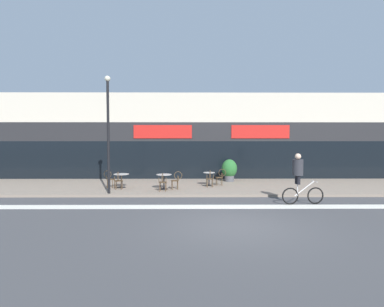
{
  "coord_description": "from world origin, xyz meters",
  "views": [
    {
      "loc": [
        -1.37,
        -9.02,
        2.65
      ],
      "look_at": [
        -1.26,
        7.13,
        1.87
      ],
      "focal_mm": 28.0,
      "sensor_mm": 36.0,
      "label": 1
    }
  ],
  "objects_px": {
    "cafe_chair_0_near": "(119,179)",
    "cafe_chair_0_side": "(109,178)",
    "bistro_table_2": "(209,176)",
    "cafe_chair_2_side": "(220,176)",
    "lamp_post": "(108,126)",
    "cafe_chair_1_near": "(163,181)",
    "cafe_chair_2_near": "(210,177)",
    "cyclist_0": "(299,175)",
    "bistro_table_0": "(121,178)",
    "bistro_table_1": "(164,178)",
    "cafe_chair_1_side": "(176,179)",
    "planter_pot": "(229,170)"
  },
  "relations": [
    {
      "from": "cafe_chair_0_near",
      "to": "cafe_chair_2_side",
      "type": "distance_m",
      "value": 5.42
    },
    {
      "from": "cafe_chair_1_near",
      "to": "cafe_chair_1_side",
      "type": "relative_size",
      "value": 1.0
    },
    {
      "from": "cafe_chair_0_side",
      "to": "cafe_chair_1_near",
      "type": "relative_size",
      "value": 1.0
    },
    {
      "from": "bistro_table_0",
      "to": "cafe_chair_1_side",
      "type": "distance_m",
      "value": 2.94
    },
    {
      "from": "bistro_table_1",
      "to": "cafe_chair_2_near",
      "type": "relative_size",
      "value": 0.86
    },
    {
      "from": "cafe_chair_1_side",
      "to": "cafe_chair_0_near",
      "type": "bearing_deg",
      "value": -6.01
    },
    {
      "from": "cafe_chair_0_near",
      "to": "cafe_chair_1_near",
      "type": "xyz_separation_m",
      "value": [
        2.26,
        -0.52,
        0.0
      ]
    },
    {
      "from": "bistro_table_1",
      "to": "cafe_chair_2_side",
      "type": "height_order",
      "value": "cafe_chair_2_side"
    },
    {
      "from": "cafe_chair_0_side",
      "to": "cafe_chair_1_near",
      "type": "height_order",
      "value": "same"
    },
    {
      "from": "cafe_chair_0_side",
      "to": "cafe_chair_2_side",
      "type": "height_order",
      "value": "same"
    },
    {
      "from": "cafe_chair_2_side",
      "to": "bistro_table_1",
      "type": "bearing_deg",
      "value": 17.92
    },
    {
      "from": "bistro_table_2",
      "to": "cafe_chair_2_near",
      "type": "distance_m",
      "value": 0.63
    },
    {
      "from": "lamp_post",
      "to": "cyclist_0",
      "type": "bearing_deg",
      "value": -12.73
    },
    {
      "from": "bistro_table_2",
      "to": "cafe_chair_2_side",
      "type": "xyz_separation_m",
      "value": [
        0.63,
        0.01,
        0.01
      ]
    },
    {
      "from": "cafe_chair_2_near",
      "to": "cyclist_0",
      "type": "distance_m",
      "value": 4.98
    },
    {
      "from": "bistro_table_1",
      "to": "planter_pot",
      "type": "xyz_separation_m",
      "value": [
        3.68,
        2.82,
        0.16
      ]
    },
    {
      "from": "bistro_table_1",
      "to": "cyclist_0",
      "type": "distance_m",
      "value": 6.5
    },
    {
      "from": "cafe_chair_0_near",
      "to": "cafe_chair_2_side",
      "type": "xyz_separation_m",
      "value": [
        5.25,
        1.34,
        0.0
      ]
    },
    {
      "from": "cafe_chair_0_near",
      "to": "bistro_table_2",
      "type": "bearing_deg",
      "value": -75.84
    },
    {
      "from": "cafe_chair_1_near",
      "to": "cafe_chair_2_side",
      "type": "distance_m",
      "value": 3.52
    },
    {
      "from": "planter_pot",
      "to": "cyclist_0",
      "type": "height_order",
      "value": "cyclist_0"
    },
    {
      "from": "bistro_table_2",
      "to": "cafe_chair_1_side",
      "type": "distance_m",
      "value": 2.12
    },
    {
      "from": "cafe_chair_0_side",
      "to": "planter_pot",
      "type": "bearing_deg",
      "value": 24.34
    },
    {
      "from": "cafe_chair_0_near",
      "to": "cafe_chair_0_side",
      "type": "xyz_separation_m",
      "value": [
        -0.63,
        0.63,
        0.0
      ]
    },
    {
      "from": "bistro_table_0",
      "to": "cafe_chair_1_side",
      "type": "bearing_deg",
      "value": -10.0
    },
    {
      "from": "lamp_post",
      "to": "cafe_chair_1_near",
      "type": "bearing_deg",
      "value": 12.3
    },
    {
      "from": "bistro_table_2",
      "to": "bistro_table_1",
      "type": "bearing_deg",
      "value": -152.46
    },
    {
      "from": "bistro_table_1",
      "to": "lamp_post",
      "type": "distance_m",
      "value": 3.75
    },
    {
      "from": "bistro_table_2",
      "to": "cyclist_0",
      "type": "relative_size",
      "value": 0.34
    },
    {
      "from": "bistro_table_0",
      "to": "bistro_table_1",
      "type": "xyz_separation_m",
      "value": [
        2.27,
        -0.52,
        0.03
      ]
    },
    {
      "from": "cafe_chair_0_side",
      "to": "bistro_table_2",
      "type": "bearing_deg",
      "value": 12.72
    },
    {
      "from": "cafe_chair_0_side",
      "to": "cafe_chair_1_side",
      "type": "xyz_separation_m",
      "value": [
        3.52,
        -0.52,
        0.0
      ]
    },
    {
      "from": "cafe_chair_1_near",
      "to": "lamp_post",
      "type": "xyz_separation_m",
      "value": [
        -2.46,
        -0.54,
        2.6
      ]
    },
    {
      "from": "cafe_chair_1_side",
      "to": "cyclist_0",
      "type": "relative_size",
      "value": 0.43
    },
    {
      "from": "bistro_table_0",
      "to": "cafe_chair_2_near",
      "type": "height_order",
      "value": "cafe_chair_2_near"
    },
    {
      "from": "cafe_chair_2_near",
      "to": "cafe_chair_2_side",
      "type": "distance_m",
      "value": 0.88
    },
    {
      "from": "bistro_table_1",
      "to": "cafe_chair_1_near",
      "type": "relative_size",
      "value": 0.86
    },
    {
      "from": "cafe_chair_2_side",
      "to": "lamp_post",
      "type": "bearing_deg",
      "value": 19.19
    },
    {
      "from": "bistro_table_2",
      "to": "cafe_chair_0_near",
      "type": "xyz_separation_m",
      "value": [
        -4.62,
        -1.34,
        0.01
      ]
    },
    {
      "from": "cafe_chair_2_side",
      "to": "lamp_post",
      "type": "distance_m",
      "value": 6.49
    },
    {
      "from": "bistro_table_0",
      "to": "cafe_chair_2_near",
      "type": "bearing_deg",
      "value": 1.05
    },
    {
      "from": "cafe_chair_2_near",
      "to": "cafe_chair_1_side",
      "type": "bearing_deg",
      "value": 104.6
    },
    {
      "from": "bistro_table_2",
      "to": "cafe_chair_0_side",
      "type": "relative_size",
      "value": 0.79
    },
    {
      "from": "bistro_table_0",
      "to": "cafe_chair_1_side",
      "type": "xyz_separation_m",
      "value": [
        2.89,
        -0.51,
        -0.0
      ]
    },
    {
      "from": "bistro_table_1",
      "to": "cyclist_0",
      "type": "xyz_separation_m",
      "value": [
        5.74,
        -3.01,
        0.52
      ]
    },
    {
      "from": "cafe_chair_0_near",
      "to": "cafe_chair_0_side",
      "type": "relative_size",
      "value": 1.0
    },
    {
      "from": "cafe_chair_2_near",
      "to": "cafe_chair_2_side",
      "type": "bearing_deg",
      "value": -48.72
    },
    {
      "from": "bistro_table_1",
      "to": "lamp_post",
      "type": "relative_size",
      "value": 0.14
    },
    {
      "from": "bistro_table_1",
      "to": "bistro_table_2",
      "type": "height_order",
      "value": "bistro_table_1"
    },
    {
      "from": "bistro_table_1",
      "to": "lamp_post",
      "type": "xyz_separation_m",
      "value": [
        -2.46,
        -1.16,
        2.58
      ]
    }
  ]
}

